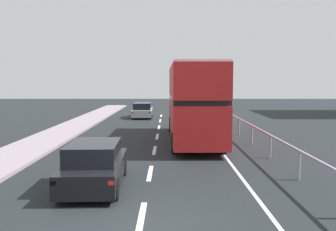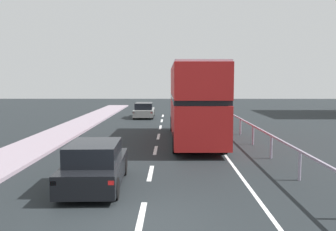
# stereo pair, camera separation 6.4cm
# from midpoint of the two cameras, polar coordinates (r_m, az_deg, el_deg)

# --- Properties ---
(ground_plane) EXTENTS (73.42, 120.00, 0.10)m
(ground_plane) POSITION_cam_midpoint_polar(r_m,az_deg,el_deg) (9.11, -4.43, -16.73)
(ground_plane) COLOR black
(lane_paint_markings) EXTENTS (3.38, 46.00, 0.01)m
(lane_paint_markings) POSITION_cam_midpoint_polar(r_m,az_deg,el_deg) (16.96, 4.45, -6.05)
(lane_paint_markings) COLOR silver
(lane_paint_markings) RESTS_ON ground
(bridge_side_railing) EXTENTS (0.10, 42.00, 1.05)m
(bridge_side_railing) POSITION_cam_midpoint_polar(r_m,az_deg,el_deg) (18.14, 14.34, -2.74)
(bridge_side_railing) COLOR gray
(bridge_side_railing) RESTS_ON ground
(double_decker_bus_red) EXTENTS (2.67, 10.48, 4.29)m
(double_decker_bus_red) POSITION_cam_midpoint_polar(r_m,az_deg,el_deg) (20.46, 4.00, 2.40)
(double_decker_bus_red) COLOR red
(double_decker_bus_red) RESTS_ON ground
(hatchback_car_near) EXTENTS (1.89, 4.20, 1.45)m
(hatchback_car_near) POSITION_cam_midpoint_polar(r_m,az_deg,el_deg) (11.93, -11.46, -7.70)
(hatchback_car_near) COLOR black
(hatchback_car_near) RESTS_ON ground
(sedan_car_ahead) EXTENTS (1.83, 4.52, 1.38)m
(sedan_car_ahead) POSITION_cam_midpoint_polar(r_m,az_deg,el_deg) (33.55, -3.94, 0.80)
(sedan_car_ahead) COLOR gray
(sedan_car_ahead) RESTS_ON ground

